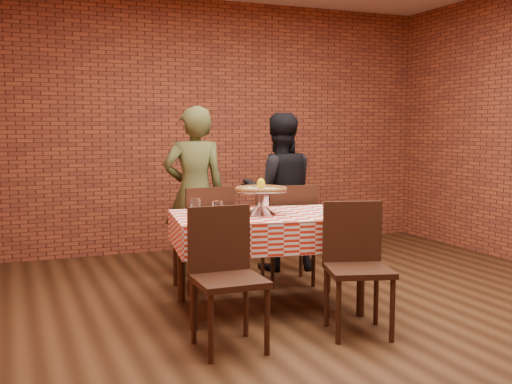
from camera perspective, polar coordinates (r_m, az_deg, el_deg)
ground at (r=4.66m, az=7.80°, el=-11.80°), size 6.00×6.00×0.00m
back_wall at (r=7.19m, az=-4.18°, el=6.23°), size 5.50×0.00×5.50m
table at (r=4.78m, az=1.09°, el=-6.61°), size 1.54×1.05×0.75m
tablecloth at (r=4.73m, az=1.10°, el=-3.54°), size 1.58×1.09×0.25m
pizza_stand at (r=4.68m, az=0.47°, el=-1.00°), size 0.49×0.49×0.18m
pizza at (r=4.67m, az=0.47°, el=0.20°), size 0.48×0.48×0.03m
lemon at (r=4.66m, az=0.47°, el=0.78°), size 0.08×0.08×0.08m
water_glass_left at (r=4.53m, az=-3.62°, el=-1.62°), size 0.09×0.09×0.12m
water_glass_right at (r=4.70m, az=-5.69°, el=-1.36°), size 0.09×0.09×0.12m
side_plate at (r=4.77m, az=6.98°, el=-1.94°), size 0.18×0.18×0.01m
sweetener_packet_a at (r=4.75m, az=8.71°, el=-2.04°), size 0.06×0.05×0.00m
sweetener_packet_b at (r=4.82m, az=9.04°, el=-1.93°), size 0.05×0.04×0.00m
condiment_caddy at (r=4.97m, az=0.56°, el=-0.92°), size 0.09×0.08×0.12m
chair_near_left at (r=3.91m, az=-2.54°, el=-8.27°), size 0.43×0.43×0.91m
chair_near_right at (r=4.25m, az=9.64°, el=-7.24°), size 0.53×0.53×0.90m
chair_far_left at (r=5.38m, az=-5.08°, el=-4.28°), size 0.47×0.47×0.92m
chair_far_right at (r=5.58m, az=2.98°, el=-3.91°), size 0.51×0.51×0.92m
diner_olive at (r=5.80m, az=-5.81°, el=-0.02°), size 0.63×0.44×1.63m
diner_black at (r=6.09m, az=2.20°, el=0.03°), size 0.89×0.76×1.57m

